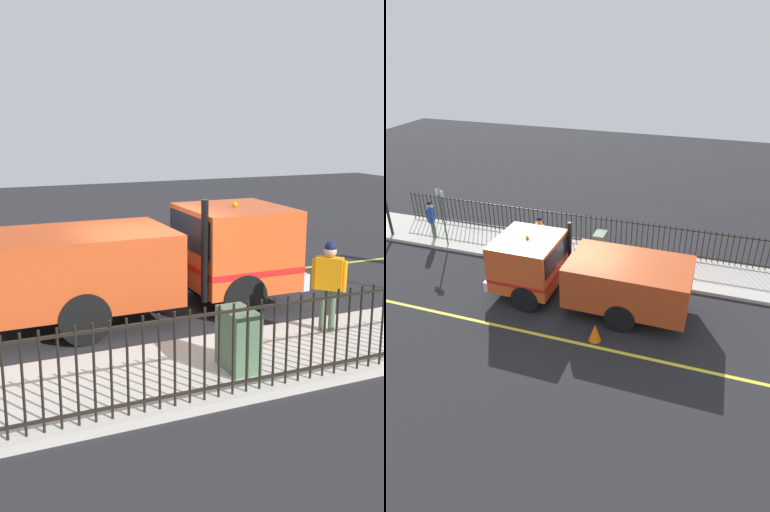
% 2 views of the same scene
% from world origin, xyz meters
% --- Properties ---
extents(ground_plane, '(51.54, 51.54, 0.00)m').
position_xyz_m(ground_plane, '(0.00, 0.00, 0.00)').
color(ground_plane, '#232326').
rests_on(ground_plane, ground).
extents(sidewalk_slab, '(2.43, 23.43, 0.13)m').
position_xyz_m(sidewalk_slab, '(2.63, 0.00, 0.07)').
color(sidewalk_slab, '#B7B2A8').
rests_on(sidewalk_slab, ground).
extents(lane_marking, '(0.12, 21.08, 0.01)m').
position_xyz_m(lane_marking, '(-2.44, 0.00, 0.00)').
color(lane_marking, yellow).
rests_on(lane_marking, ground).
extents(work_truck, '(2.37, 6.69, 2.47)m').
position_xyz_m(work_truck, '(-0.37, 0.22, 1.24)').
color(work_truck, '#D84C1E').
rests_on(work_truck, ground).
extents(worker_standing, '(0.49, 0.49, 1.69)m').
position_xyz_m(worker_standing, '(2.12, 2.64, 1.16)').
color(worker_standing, orange).
rests_on(worker_standing, sidewalk_slab).
extents(iron_fence, '(0.04, 19.95, 1.35)m').
position_xyz_m(iron_fence, '(3.69, 0.00, 0.81)').
color(iron_fence, black).
rests_on(iron_fence, sidewalk_slab).
extents(utility_cabinet, '(0.74, 0.45, 0.96)m').
position_xyz_m(utility_cabinet, '(2.93, 0.37, 0.61)').
color(utility_cabinet, '#4C6B4C').
rests_on(utility_cabinet, sidewalk_slab).
extents(traffic_cone, '(0.39, 0.39, 0.56)m').
position_xyz_m(traffic_cone, '(-2.11, -0.91, 0.28)').
color(traffic_cone, orange).
rests_on(traffic_cone, ground).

